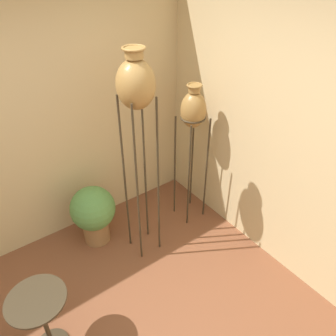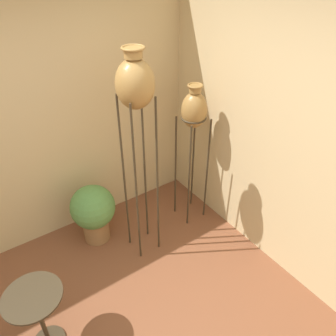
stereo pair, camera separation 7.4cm
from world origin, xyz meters
name	(u,v)px [view 2 (the right image)]	position (x,y,z in m)	size (l,w,h in m)	color
wall_back	(24,126)	(0.00, 1.80, 1.35)	(7.54, 0.06, 2.70)	#D1B784
wall_right	(308,152)	(1.80, 0.00, 1.35)	(0.06, 7.54, 2.70)	#D1B784
vase_stand_tall	(135,90)	(0.76, 0.99, 1.79)	(0.32, 0.32, 2.13)	#382D1E
vase_stand_medium	(194,114)	(1.49, 1.12, 1.34)	(0.27, 0.27, 1.65)	#382D1E
side_table	(37,310)	(-0.45, 0.53, 0.46)	(0.44, 0.44, 0.64)	#382D1E
potted_plant	(93,211)	(0.39, 1.39, 0.40)	(0.48, 0.48, 0.69)	olive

